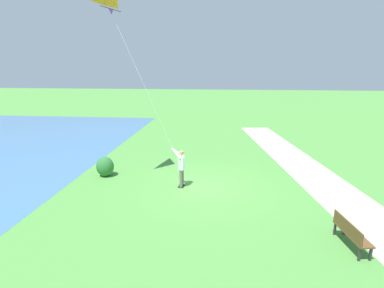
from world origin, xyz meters
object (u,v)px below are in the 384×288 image
flying_kite (117,5)px  lakeside_shrub (105,167)px  person_kite_flyer (181,165)px  park_bench_near_walkway (350,232)px

flying_kite → lakeside_shrub: 7.46m
lakeside_shrub → person_kite_flyer: bearing=166.3°
person_kite_flyer → flying_kite: 7.24m
person_kite_flyer → flying_kite: bearing=-5.8°
park_bench_near_walkway → lakeside_shrub: 10.97m
person_kite_flyer → lakeside_shrub: bearing=-13.7°
lakeside_shrub → park_bench_near_walkway: bearing=152.6°
flying_kite → lakeside_shrub: flying_kite is taller
person_kite_flyer → lakeside_shrub: person_kite_flyer is taller
person_kite_flyer → park_bench_near_walkway: (-5.74, 4.08, -0.54)m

